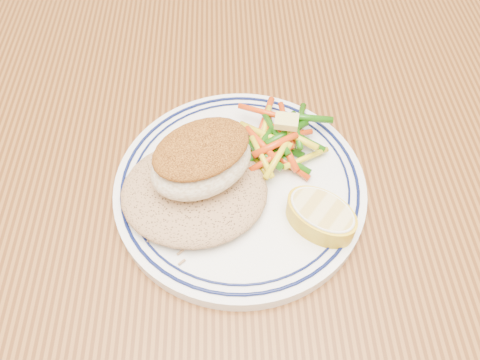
% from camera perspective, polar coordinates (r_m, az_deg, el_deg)
% --- Properties ---
extents(dining_table, '(1.50, 0.90, 0.75)m').
position_cam_1_polar(dining_table, '(0.54, -2.15, -8.79)').
color(dining_table, '#502A10').
rests_on(dining_table, ground).
extents(plate, '(0.24, 0.24, 0.02)m').
position_cam_1_polar(plate, '(0.46, 0.00, -0.76)').
color(plate, white).
rests_on(plate, dining_table).
extents(rice_pilaf, '(0.14, 0.12, 0.03)m').
position_cam_1_polar(rice_pilaf, '(0.43, -5.62, -1.17)').
color(rice_pilaf, '#97714B').
rests_on(rice_pilaf, plate).
extents(fish_fillet, '(0.12, 0.11, 0.05)m').
position_cam_1_polar(fish_fillet, '(0.42, -4.73, 2.52)').
color(fish_fillet, beige).
rests_on(fish_fillet, rice_pilaf).
extents(vegetable_pile, '(0.10, 0.11, 0.03)m').
position_cam_1_polar(vegetable_pile, '(0.47, 4.72, 4.96)').
color(vegetable_pile, '#19530A').
rests_on(vegetable_pile, plate).
extents(butter_pat, '(0.03, 0.02, 0.01)m').
position_cam_1_polar(butter_pat, '(0.46, 5.69, 7.13)').
color(butter_pat, '#DED46C').
rests_on(butter_pat, vegetable_pile).
extents(lemon_wedge, '(0.09, 0.09, 0.03)m').
position_cam_1_polar(lemon_wedge, '(0.42, 9.82, -4.29)').
color(lemon_wedge, gold).
rests_on(lemon_wedge, plate).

